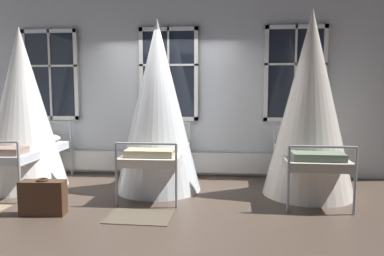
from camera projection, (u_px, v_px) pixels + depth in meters
ground at (155, 194)px, 5.48m from camera, size 20.72×20.72×0.00m
back_wall_with_windows at (170, 83)px, 6.70m from camera, size 9.54×0.10×3.44m
window_bank at (169, 120)px, 6.65m from camera, size 5.60×0.10×2.64m
cot_first at (22, 110)px, 5.84m from camera, size 1.34×1.83×2.59m
cot_second at (158, 108)px, 5.65m from camera, size 1.34×1.81×2.68m
cot_third at (310, 106)px, 5.37m from camera, size 1.34×1.83×2.76m
rug_second at (139, 217)px, 4.50m from camera, size 0.81×0.57×0.01m
suitcase_dark at (43, 198)px, 4.57m from camera, size 0.57×0.25×0.47m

